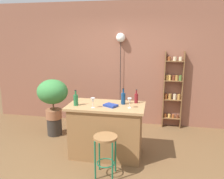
# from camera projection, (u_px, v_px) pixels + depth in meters

# --- Properties ---
(ground) EXTENTS (12.00, 12.00, 0.00)m
(ground) POSITION_uv_depth(u_px,v_px,m) (103.00, 163.00, 3.71)
(ground) COLOR brown
(back_wall) EXTENTS (6.40, 0.10, 2.80)m
(back_wall) POSITION_uv_depth(u_px,v_px,m) (121.00, 64.00, 5.27)
(back_wall) COLOR #8C5642
(back_wall) RESTS_ON ground
(kitchen_counter) EXTENTS (1.28, 0.70, 0.90)m
(kitchen_counter) POSITION_uv_depth(u_px,v_px,m) (106.00, 130.00, 3.90)
(kitchen_counter) COLOR olive
(kitchen_counter) RESTS_ON ground
(bar_stool) EXTENTS (0.35, 0.35, 0.63)m
(bar_stool) POSITION_uv_depth(u_px,v_px,m) (105.00, 146.00, 3.28)
(bar_stool) COLOR #196642
(bar_stool) RESTS_ON ground
(spice_shelf) EXTENTS (0.41, 0.14, 1.73)m
(spice_shelf) POSITION_uv_depth(u_px,v_px,m) (173.00, 89.00, 5.03)
(spice_shelf) COLOR brown
(spice_shelf) RESTS_ON ground
(plant_stool) EXTENTS (0.30, 0.30, 0.36)m
(plant_stool) POSITION_uv_depth(u_px,v_px,m) (55.00, 126.00, 4.77)
(plant_stool) COLOR #2D2823
(plant_stool) RESTS_ON ground
(potted_plant) EXTENTS (0.63, 0.57, 0.82)m
(potted_plant) POSITION_uv_depth(u_px,v_px,m) (53.00, 94.00, 4.62)
(potted_plant) COLOR #935B3D
(potted_plant) RESTS_ON plant_stool
(bottle_sauce_amber) EXTENTS (0.07, 0.07, 0.27)m
(bottle_sauce_amber) POSITION_uv_depth(u_px,v_px,m) (123.00, 98.00, 3.82)
(bottle_sauce_amber) COLOR navy
(bottle_sauce_amber) RESTS_ON kitchen_counter
(bottle_spirits_clear) EXTENTS (0.06, 0.06, 0.24)m
(bottle_spirits_clear) POSITION_uv_depth(u_px,v_px,m) (136.00, 98.00, 3.89)
(bottle_spirits_clear) COLOR maroon
(bottle_spirits_clear) RESTS_ON kitchen_counter
(bottle_vinegar) EXTENTS (0.08, 0.08, 0.26)m
(bottle_vinegar) POSITION_uv_depth(u_px,v_px,m) (76.00, 100.00, 3.75)
(bottle_vinegar) COLOR #236638
(bottle_vinegar) RESTS_ON kitchen_counter
(wine_glass_left) EXTENTS (0.07, 0.07, 0.16)m
(wine_glass_left) POSITION_uv_depth(u_px,v_px,m) (130.00, 101.00, 3.61)
(wine_glass_left) COLOR silver
(wine_glass_left) RESTS_ON kitchen_counter
(wine_glass_center) EXTENTS (0.07, 0.07, 0.16)m
(wine_glass_center) POSITION_uv_depth(u_px,v_px,m) (93.00, 101.00, 3.62)
(wine_glass_center) COLOR silver
(wine_glass_center) RESTS_ON kitchen_counter
(cookbook) EXTENTS (0.26, 0.23, 0.03)m
(cookbook) POSITION_uv_depth(u_px,v_px,m) (111.00, 105.00, 3.71)
(cookbook) COLOR navy
(cookbook) RESTS_ON kitchen_counter
(pendant_globe_light) EXTENTS (0.21, 0.21, 2.11)m
(pendant_globe_light) POSITION_uv_depth(u_px,v_px,m) (121.00, 39.00, 5.03)
(pendant_globe_light) COLOR black
(pendant_globe_light) RESTS_ON ground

